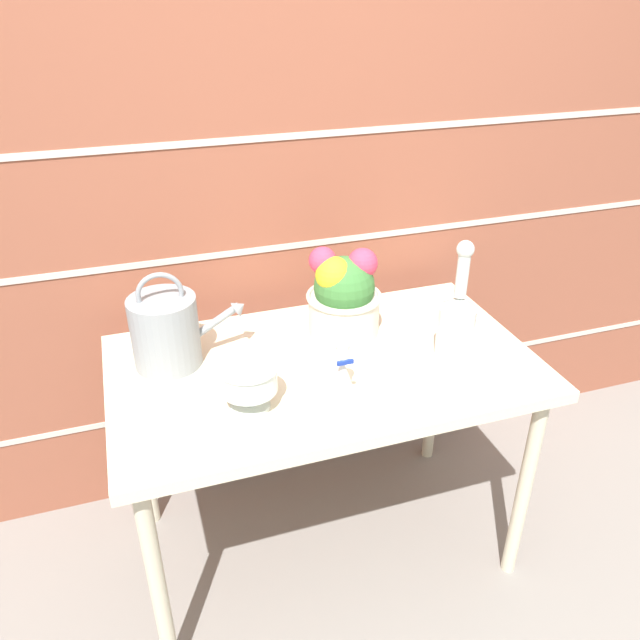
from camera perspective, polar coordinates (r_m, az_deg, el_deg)
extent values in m
plane|color=gray|center=(2.28, 0.29, -19.61)|extent=(12.00, 12.00, 0.00)
cube|color=brown|center=(2.06, -4.00, 11.71)|extent=(3.60, 0.08, 2.20)
cube|color=#B7B2A8|center=(2.37, -3.11, -6.40)|extent=(3.53, 0.00, 0.02)
cube|color=#B7B2A8|center=(2.09, -3.54, 6.66)|extent=(3.53, 0.00, 0.02)
cube|color=#B7B2A8|center=(1.97, -3.87, 16.34)|extent=(3.53, 0.00, 0.02)
cube|color=beige|center=(1.80, 0.35, -4.35)|extent=(1.21, 0.70, 0.04)
cylinder|color=beige|center=(1.78, -14.62, -22.46)|extent=(0.04, 0.04, 0.70)
cylinder|color=beige|center=(2.05, 18.18, -14.45)|extent=(0.04, 0.04, 0.70)
cylinder|color=beige|center=(2.19, -16.08, -10.70)|extent=(0.04, 0.04, 0.70)
cylinder|color=beige|center=(2.42, 10.43, -5.69)|extent=(0.04, 0.04, 0.70)
cylinder|color=gray|center=(1.79, -13.97, -1.06)|extent=(0.19, 0.19, 0.21)
cylinder|color=gray|center=(1.79, -9.37, -0.05)|extent=(0.14, 0.02, 0.09)
cone|color=gray|center=(1.79, -7.33, 1.21)|extent=(0.05, 0.05, 0.06)
torus|color=gray|center=(1.73, -14.43, 2.30)|extent=(0.13, 0.01, 0.13)
cylinder|color=silver|center=(1.63, -6.39, -7.74)|extent=(0.10, 0.10, 0.01)
cylinder|color=silver|center=(1.61, -6.44, -6.94)|extent=(0.04, 0.04, 0.04)
sphere|color=silver|center=(1.61, -6.45, -6.88)|extent=(0.04, 0.04, 0.04)
cylinder|color=silver|center=(1.58, -6.55, -5.32)|extent=(0.14, 0.14, 0.07)
torus|color=silver|center=(1.56, -6.62, -4.33)|extent=(0.15, 0.15, 0.01)
cylinder|color=beige|center=(1.91, 2.18, 0.55)|extent=(0.22, 0.22, 0.12)
torus|color=beige|center=(1.88, 2.21, 2.21)|extent=(0.23, 0.23, 0.01)
sphere|color=#387033|center=(1.87, 2.23, 3.10)|extent=(0.18, 0.18, 0.18)
sphere|color=yellow|center=(1.83, 1.26, 4.16)|extent=(0.11, 0.11, 0.11)
sphere|color=#E03856|center=(1.84, 0.23, 5.47)|extent=(0.08, 0.08, 0.08)
sphere|color=#E03856|center=(1.85, 3.91, 5.21)|extent=(0.09, 0.09, 0.09)
cylinder|color=silver|center=(1.81, 12.25, -1.22)|extent=(0.11, 0.11, 0.16)
cone|color=silver|center=(1.76, 12.59, 1.60)|extent=(0.11, 0.11, 0.04)
cylinder|color=silver|center=(1.73, 12.88, 3.96)|extent=(0.03, 0.03, 0.12)
sphere|color=silver|center=(1.70, 13.16, 6.33)|extent=(0.05, 0.05, 0.05)
cone|color=white|center=(1.62, 2.03, -5.31)|extent=(0.08, 0.08, 0.13)
cylinder|color=white|center=(1.57, 2.08, -2.74)|extent=(0.04, 0.04, 0.04)
sphere|color=white|center=(1.56, 2.10, -2.06)|extent=(0.04, 0.04, 0.04)
cube|color=#193399|center=(1.57, 2.32, -3.89)|extent=(0.04, 0.01, 0.01)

